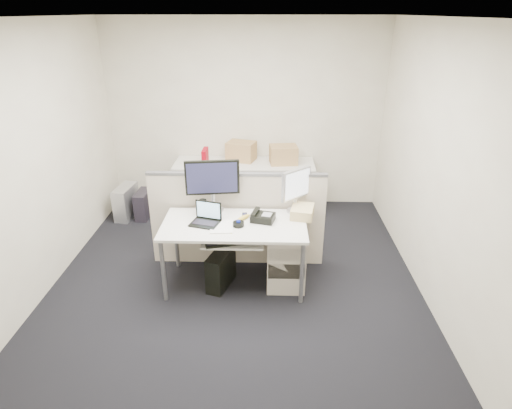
{
  "coord_description": "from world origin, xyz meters",
  "views": [
    {
      "loc": [
        0.35,
        -3.95,
        2.75
      ],
      "look_at": [
        0.22,
        0.15,
        0.89
      ],
      "focal_mm": 30.0,
      "sensor_mm": 36.0,
      "label": 1
    }
  ],
  "objects_px": {
    "monitor_main": "(213,186)",
    "desk_phone": "(263,218)",
    "laptop": "(205,215)",
    "desk": "(234,229)"
  },
  "relations": [
    {
      "from": "monitor_main",
      "to": "desk_phone",
      "type": "bearing_deg",
      "value": -31.28
    },
    {
      "from": "desk",
      "to": "desk_phone",
      "type": "height_order",
      "value": "desk_phone"
    },
    {
      "from": "desk_phone",
      "to": "desk",
      "type": "bearing_deg",
      "value": -150.72
    },
    {
      "from": "desk",
      "to": "laptop",
      "type": "bearing_deg",
      "value": -176.19
    },
    {
      "from": "desk_phone",
      "to": "monitor_main",
      "type": "bearing_deg",
      "value": 170.77
    },
    {
      "from": "monitor_main",
      "to": "desk_phone",
      "type": "xyz_separation_m",
      "value": [
        0.55,
        -0.24,
        -0.25
      ]
    },
    {
      "from": "monitor_main",
      "to": "laptop",
      "type": "bearing_deg",
      "value": -106.07
    },
    {
      "from": "laptop",
      "to": "monitor_main",
      "type": "bearing_deg",
      "value": 97.64
    },
    {
      "from": "laptop",
      "to": "desk_phone",
      "type": "xyz_separation_m",
      "value": [
        0.6,
        0.1,
        -0.07
      ]
    },
    {
      "from": "laptop",
      "to": "desk",
      "type": "bearing_deg",
      "value": 19.82
    }
  ]
}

